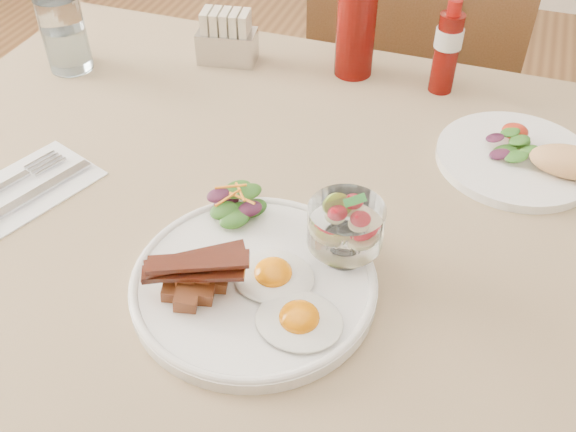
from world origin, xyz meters
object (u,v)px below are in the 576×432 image
object	(u,v)px
table	(329,257)
water_glass	(65,38)
chair_far	(410,100)
sugar_caddy	(227,40)
ketchup_bottle	(356,23)
hot_sauce_bottle	(447,48)
second_plate	(529,158)
fruit_cup	(346,225)
main_plate	(254,283)

from	to	relation	value
table	water_glass	world-z (taller)	water_glass
water_glass	table	bearing A→B (deg)	-21.32
chair_far	sugar_caddy	distance (m)	0.52
ketchup_bottle	hot_sauce_bottle	bearing A→B (deg)	-2.50
chair_far	second_plate	xyz separation A→B (m)	(0.23, -0.49, 0.24)
fruit_cup	sugar_caddy	bearing A→B (deg)	128.26
water_glass	second_plate	bearing A→B (deg)	-2.19
second_plate	water_glass	bearing A→B (deg)	177.81
main_plate	fruit_cup	world-z (taller)	fruit_cup
sugar_caddy	water_glass	bearing A→B (deg)	-165.40
chair_far	main_plate	xyz separation A→B (m)	(-0.05, -0.82, 0.24)
second_plate	hot_sauce_bottle	bearing A→B (deg)	131.95
fruit_cup	chair_far	bearing A→B (deg)	92.97
chair_far	fruit_cup	world-z (taller)	chair_far
main_plate	chair_far	bearing A→B (deg)	86.78
fruit_cup	water_glass	distance (m)	0.64
main_plate	water_glass	bearing A→B (deg)	142.77
sugar_caddy	chair_far	bearing A→B (deg)	41.14
fruit_cup	second_plate	bearing A→B (deg)	54.42
ketchup_bottle	water_glass	size ratio (longest dim) A/B	1.53
fruit_cup	hot_sauce_bottle	world-z (taller)	hot_sauce_bottle
chair_far	water_glass	bearing A→B (deg)	-139.08
fruit_cup	second_plate	world-z (taller)	fruit_cup
main_plate	hot_sauce_bottle	xyz separation A→B (m)	(0.13, 0.50, 0.07)
second_plate	sugar_caddy	distance (m)	0.53
chair_far	second_plate	bearing A→B (deg)	-64.56
main_plate	second_plate	distance (m)	0.44
main_plate	water_glass	distance (m)	0.61
second_plate	hot_sauce_bottle	world-z (taller)	hot_sauce_bottle
hot_sauce_bottle	water_glass	size ratio (longest dim) A/B	1.23
fruit_cup	table	bearing A→B (deg)	113.11
fruit_cup	sugar_caddy	size ratio (longest dim) A/B	0.82
ketchup_bottle	sugar_caddy	world-z (taller)	ketchup_bottle
table	main_plate	size ratio (longest dim) A/B	4.75
sugar_caddy	water_glass	world-z (taller)	water_glass
table	main_plate	xyz separation A→B (m)	(-0.05, -0.16, 0.10)
chair_far	hot_sauce_bottle	bearing A→B (deg)	-75.54
chair_far	sugar_caddy	size ratio (longest dim) A/B	8.70
hot_sauce_bottle	sugar_caddy	size ratio (longest dim) A/B	1.43
chair_far	ketchup_bottle	distance (m)	0.45
table	ketchup_bottle	distance (m)	0.40
chair_far	water_glass	distance (m)	0.75
fruit_cup	hot_sauce_bottle	xyz separation A→B (m)	(0.04, 0.43, 0.01)
sugar_caddy	water_glass	xyz separation A→B (m)	(-0.24, -0.11, 0.01)
table	sugar_caddy	distance (m)	0.44
second_plate	table	bearing A→B (deg)	-142.60
main_plate	second_plate	size ratio (longest dim) A/B	1.19
chair_far	ketchup_bottle	xyz separation A→B (m)	(-0.07, -0.31, 0.32)
water_glass	chair_far	bearing A→B (deg)	40.92
fruit_cup	ketchup_bottle	bearing A→B (deg)	103.51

